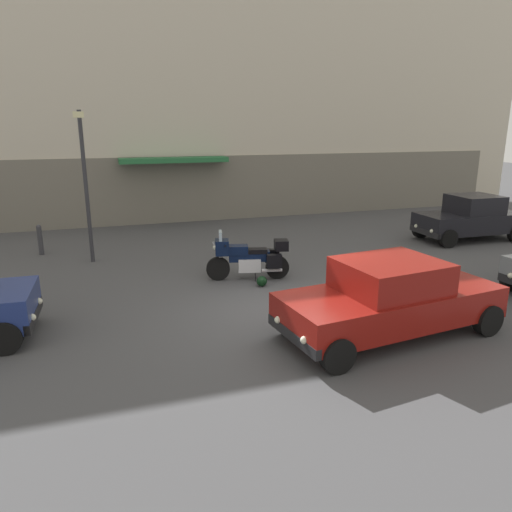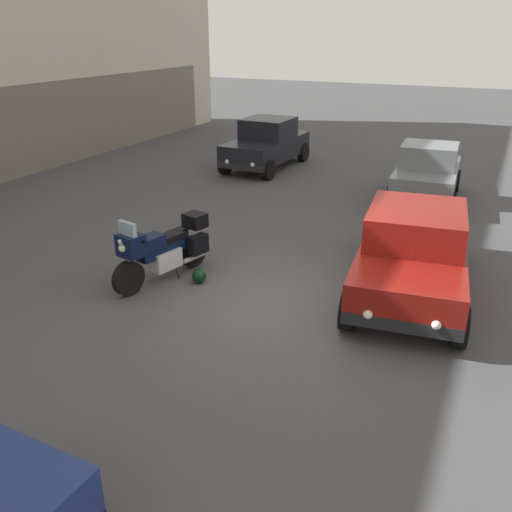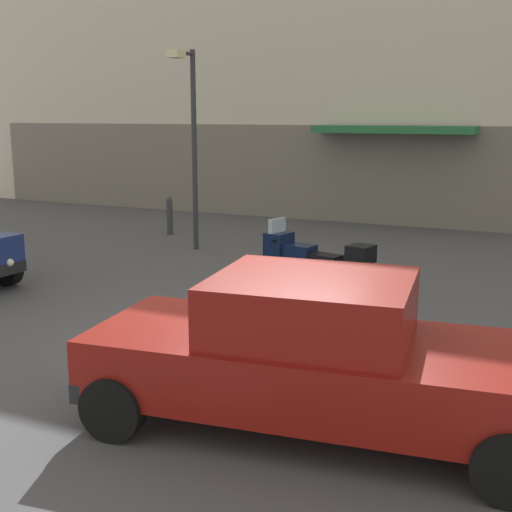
# 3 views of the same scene
# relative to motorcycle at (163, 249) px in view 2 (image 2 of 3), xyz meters

# --- Properties ---
(ground_plane) EXTENTS (80.00, 80.00, 0.00)m
(ground_plane) POSITION_rel_motorcycle_xyz_m (0.13, -2.50, -0.62)
(ground_plane) COLOR #424244
(motorcycle) EXTENTS (2.23, 1.02, 1.36)m
(motorcycle) POSITION_rel_motorcycle_xyz_m (0.00, 0.00, 0.00)
(motorcycle) COLOR black
(motorcycle) RESTS_ON ground
(helmet) EXTENTS (0.28, 0.28, 0.28)m
(helmet) POSITION_rel_motorcycle_xyz_m (0.12, -0.68, -0.48)
(helmet) COLOR black
(helmet) RESTS_ON ground
(car_hatchback_near) EXTENTS (3.91, 1.86, 1.64)m
(car_hatchback_near) POSITION_rel_motorcycle_xyz_m (9.04, 1.95, 0.19)
(car_hatchback_near) COLOR black
(car_hatchback_near) RESTS_ON ground
(car_sedan_far) EXTENTS (4.71, 2.39, 1.56)m
(car_sedan_far) POSITION_rel_motorcycle_xyz_m (1.57, -4.30, 0.16)
(car_sedan_far) COLOR maroon
(car_sedan_far) RESTS_ON ground
(car_compact_side) EXTENTS (3.55, 1.90, 1.56)m
(car_compact_side) POSITION_rel_motorcycle_xyz_m (7.38, -3.60, 0.15)
(car_compact_side) COLOR slate
(car_compact_side) RESTS_ON ground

